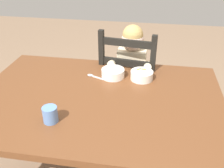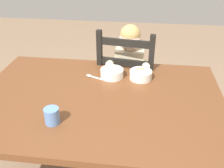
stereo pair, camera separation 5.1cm
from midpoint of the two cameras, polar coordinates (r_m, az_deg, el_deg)
name	(u,v)px [view 1 (the left image)]	position (r m, az deg, el deg)	size (l,w,h in m)	color
dining_table	(98,108)	(1.60, -2.13, -5.28)	(1.49, 1.03, 0.70)	brown
dining_chair	(130,86)	(2.14, 4.58, -0.45)	(0.47, 0.47, 0.97)	black
child_figure	(131,67)	(2.05, 4.95, 3.72)	(0.32, 0.31, 0.98)	beige
bowl_of_peas	(113,73)	(1.76, 1.04, 2.46)	(0.16, 0.16, 0.06)	white
bowl_of_carrots	(142,75)	(1.75, 7.37, 1.97)	(0.15, 0.15, 0.06)	white
spoon	(93,76)	(1.78, -3.44, 1.77)	(0.13, 0.07, 0.01)	silver
drinking_cup	(50,114)	(1.37, -12.38, -6.57)	(0.08, 0.08, 0.09)	#638ECF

